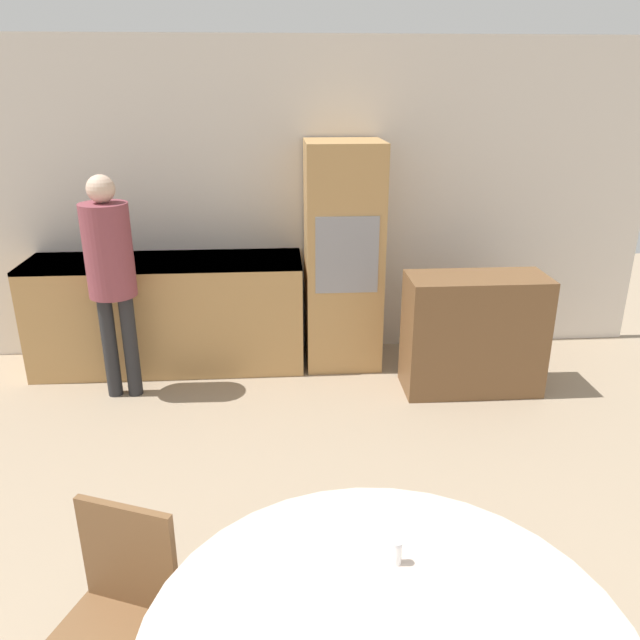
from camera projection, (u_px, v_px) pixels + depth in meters
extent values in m
cube|color=silver|center=(297.00, 203.00, 5.23)|extent=(6.06, 0.05, 2.60)
cube|color=tan|center=(169.00, 314.00, 5.14)|extent=(2.19, 0.60, 0.92)
cube|color=black|center=(164.00, 261.00, 4.98)|extent=(2.19, 0.60, 0.03)
cube|color=tan|center=(343.00, 257.00, 5.08)|extent=(0.61, 0.58, 1.83)
cube|color=gray|center=(347.00, 255.00, 4.77)|extent=(0.49, 0.01, 0.60)
cube|color=brown|center=(473.00, 334.00, 4.75)|extent=(1.04, 0.45, 0.91)
cube|color=brown|center=(129.00, 555.00, 2.24)|extent=(0.36, 0.17, 0.43)
cylinder|color=#262628|center=(110.00, 346.00, 4.66)|extent=(0.11, 0.11, 0.80)
cylinder|color=#262628|center=(131.00, 346.00, 4.67)|extent=(0.11, 0.11, 0.80)
cylinder|color=brown|center=(108.00, 250.00, 4.40)|extent=(0.34, 0.34, 0.67)
sphere|color=beige|center=(101.00, 189.00, 4.25)|extent=(0.19, 0.19, 0.19)
cylinder|color=white|center=(397.00, 554.00, 2.04)|extent=(0.03, 0.03, 0.07)
cylinder|color=silver|center=(397.00, 543.00, 2.02)|extent=(0.03, 0.03, 0.01)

